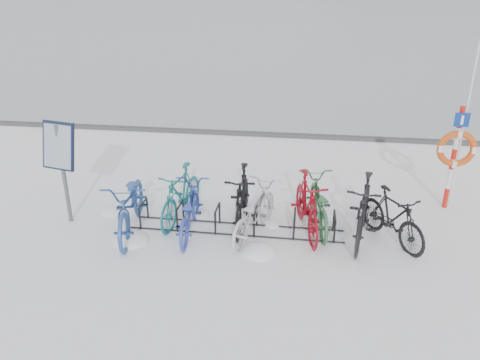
# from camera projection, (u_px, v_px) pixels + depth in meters

# --- Properties ---
(ground) EXTENTS (900.00, 900.00, 0.00)m
(ground) POSITION_uv_depth(u_px,v_px,m) (236.00, 230.00, 8.82)
(ground) COLOR white
(ground) RESTS_ON ground
(quay_edge) EXTENTS (400.00, 0.25, 0.10)m
(quay_edge) POSITION_uv_depth(u_px,v_px,m) (265.00, 134.00, 14.18)
(quay_edge) COLOR #3F3F42
(quay_edge) RESTS_ON ground
(bike_rack) EXTENTS (4.00, 0.48, 0.46)m
(bike_rack) POSITION_uv_depth(u_px,v_px,m) (236.00, 221.00, 8.75)
(bike_rack) COLOR black
(bike_rack) RESTS_ON ground
(info_board) EXTENTS (0.71, 0.39, 2.00)m
(info_board) POSITION_uv_depth(u_px,v_px,m) (59.00, 152.00, 8.58)
(info_board) COLOR #595B5E
(info_board) RESTS_ON ground
(lifebuoy_station) EXTENTS (0.75, 0.22, 3.88)m
(lifebuoy_station) POSITION_uv_depth(u_px,v_px,m) (456.00, 149.00, 9.16)
(lifebuoy_station) COLOR red
(lifebuoy_station) RESTS_ON ground
(bike_0) EXTENTS (1.14, 2.29, 1.15)m
(bike_0) POSITION_uv_depth(u_px,v_px,m) (131.00, 202.00, 8.62)
(bike_0) COLOR #274C97
(bike_0) RESTS_ON ground
(bike_1) EXTENTS (0.80, 1.89, 1.10)m
(bike_1) POSITION_uv_depth(u_px,v_px,m) (181.00, 193.00, 9.04)
(bike_1) COLOR #146B70
(bike_1) RESTS_ON ground
(bike_2) EXTENTS (0.75, 1.85, 0.95)m
(bike_2) POSITION_uv_depth(u_px,v_px,m) (189.00, 209.00, 8.58)
(bike_2) COLOR #3042AF
(bike_2) RESTS_ON ground
(bike_3) EXTENTS (0.59, 1.94, 1.16)m
(bike_3) POSITION_uv_depth(u_px,v_px,m) (242.00, 197.00, 8.83)
(bike_3) COLOR black
(bike_3) RESTS_ON ground
(bike_4) EXTENTS (1.15, 2.00, 0.99)m
(bike_4) POSITION_uv_depth(u_px,v_px,m) (254.00, 210.00, 8.48)
(bike_4) COLOR #BBBCC3
(bike_4) RESTS_ON ground
(bike_5) EXTENTS (0.93, 1.97, 1.14)m
(bike_5) POSITION_uv_depth(u_px,v_px,m) (307.00, 203.00, 8.58)
(bike_5) COLOR maroon
(bike_5) RESTS_ON ground
(bike_6) EXTENTS (0.91, 1.95, 0.98)m
(bike_6) POSITION_uv_depth(u_px,v_px,m) (318.00, 202.00, 8.82)
(bike_6) COLOR #2F6A3E
(bike_6) RESTS_ON ground
(bike_7) EXTENTS (0.94, 2.06, 1.19)m
(bike_7) POSITION_uv_depth(u_px,v_px,m) (364.00, 208.00, 8.32)
(bike_7) COLOR black
(bike_7) RESTS_ON ground
(bike_8) EXTENTS (1.28, 1.66, 1.00)m
(bike_8) POSITION_uv_depth(u_px,v_px,m) (393.00, 216.00, 8.29)
(bike_8) COLOR black
(bike_8) RESTS_ON ground
(snow_drifts) EXTENTS (3.67, 1.74, 0.22)m
(snow_drifts) POSITION_uv_depth(u_px,v_px,m) (189.00, 236.00, 8.60)
(snow_drifts) COLOR white
(snow_drifts) RESTS_ON ground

